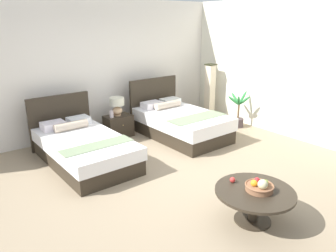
% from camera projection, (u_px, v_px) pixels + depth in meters
% --- Properties ---
extents(ground_plane, '(9.64, 9.47, 0.02)m').
position_uv_depth(ground_plane, '(187.00, 175.00, 5.32)').
color(ground_plane, gray).
extents(wall_back, '(9.64, 0.12, 2.87)m').
position_uv_depth(wall_back, '(100.00, 68.00, 7.07)').
color(wall_back, white).
rests_on(wall_back, ground).
extents(wall_side_right, '(0.12, 5.07, 2.87)m').
position_uv_depth(wall_side_right, '(282.00, 69.00, 6.93)').
color(wall_side_right, white).
rests_on(wall_side_right, ground).
extents(bed_near_window, '(1.23, 2.19, 1.05)m').
position_uv_depth(bed_near_window, '(83.00, 147.00, 5.73)').
color(bed_near_window, '#2F271C').
rests_on(bed_near_window, ground).
extents(bed_near_corner, '(1.31, 2.09, 1.15)m').
position_uv_depth(bed_near_corner, '(179.00, 123.00, 7.02)').
color(bed_near_corner, '#2F271C').
rests_on(bed_near_corner, ground).
extents(nightstand, '(0.57, 0.40, 0.47)m').
position_uv_depth(nightstand, '(118.00, 126.00, 7.00)').
color(nightstand, '#2F271C').
rests_on(nightstand, ground).
extents(table_lamp, '(0.31, 0.31, 0.40)m').
position_uv_depth(table_lamp, '(117.00, 105.00, 6.87)').
color(table_lamp, tan).
rests_on(table_lamp, nightstand).
extents(vase, '(0.08, 0.08, 0.15)m').
position_uv_depth(vase, '(112.00, 114.00, 6.77)').
color(vase, silver).
rests_on(vase, nightstand).
extents(coffee_table, '(0.98, 0.98, 0.43)m').
position_uv_depth(coffee_table, '(254.00, 197.00, 4.00)').
color(coffee_table, '#2F271C').
rests_on(coffee_table, ground).
extents(fruit_bowl, '(0.35, 0.35, 0.18)m').
position_uv_depth(fruit_bowl, '(260.00, 186.00, 3.94)').
color(fruit_bowl, brown).
rests_on(fruit_bowl, coffee_table).
extents(loose_apple, '(0.07, 0.07, 0.07)m').
position_uv_depth(loose_apple, '(233.00, 180.00, 4.15)').
color(loose_apple, red).
rests_on(loose_apple, coffee_table).
extents(floor_lamp_corner, '(0.24, 0.24, 1.38)m').
position_uv_depth(floor_lamp_corner, '(210.00, 91.00, 8.26)').
color(floor_lamp_corner, black).
rests_on(floor_lamp_corner, ground).
extents(potted_palm, '(0.52, 0.54, 0.85)m').
position_uv_depth(potted_palm, '(238.00, 116.00, 7.63)').
color(potted_palm, '#473A3C').
rests_on(potted_palm, ground).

